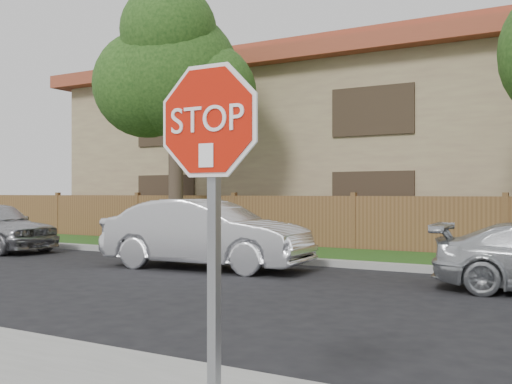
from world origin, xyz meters
The scene contains 6 objects.
far_curb centered at (0.00, 8.15, 0.07)m, with size 70.00×0.30×0.15m, color gray.
grass_strip centered at (0.00, 9.80, 0.06)m, with size 70.00×3.00×0.12m, color #1E4714.
fence centered at (0.00, 11.40, 0.80)m, with size 70.00×0.12×1.60m, color brown.
tree_left centered at (-8.98, 9.57, 5.22)m, with size 4.80×3.90×7.78m.
stop_sign centered at (-0.05, -1.48, 1.83)m, with size 1.01×0.13×2.55m.
sedan_left centered at (-5.55, 6.35, 0.77)m, with size 1.64×4.70×1.55m, color silver.
Camera 1 is at (2.10, -4.61, 1.70)m, focal length 42.00 mm.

